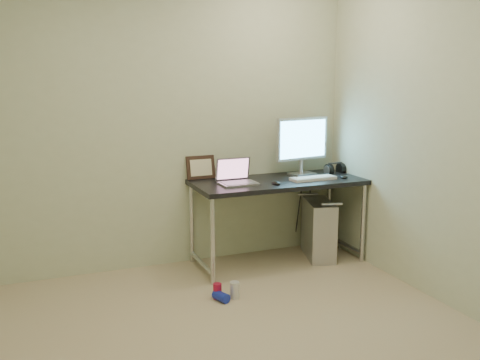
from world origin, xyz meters
The scene contains 18 objects.
floor centered at (0.00, 0.00, 0.00)m, with size 3.50×3.50×0.00m, color tan.
wall_back centered at (0.00, 1.75, 1.25)m, with size 3.50×0.02×2.50m, color beige.
wall_right centered at (1.75, 0.00, 1.25)m, with size 0.02×3.50×2.50m, color beige.
desk centered at (1.00, 1.42, 0.67)m, with size 1.49×0.65×0.75m.
tower_computer centered at (1.42, 1.41, 0.26)m, with size 0.36×0.55×0.56m.
cable_a centered at (1.37, 1.70, 0.40)m, with size 0.01×0.01×0.70m, color black.
cable_b centered at (1.46, 1.68, 0.38)m, with size 0.01×0.01×0.72m, color black.
can_red centered at (0.23, 0.86, 0.06)m, with size 0.06×0.06×0.12m, color #A81133.
can_white centered at (0.35, 0.81, 0.06)m, with size 0.07×0.07×0.13m, color silver.
can_blue centered at (0.24, 0.80, 0.04)m, with size 0.07×0.07×0.13m, color #1828AC.
laptop centered at (0.61, 1.42, 0.80)m, with size 0.31×0.26×0.21m.
monitor centered at (1.32, 1.58, 1.06)m, with size 0.56×0.20×0.52m.
keyboard centered at (1.29, 1.32, 0.76)m, with size 0.41×0.13×0.02m, color silver.
mouse_right centered at (1.58, 1.28, 0.77)m, with size 0.07×0.11×0.04m, color black.
mouse_left centered at (0.90, 1.25, 0.77)m, with size 0.06×0.10×0.03m, color black.
headphones centered at (1.65, 1.54, 0.78)m, with size 0.18×0.11×0.12m.
picture_frame centered at (0.39, 1.73, 0.85)m, with size 0.26×0.03×0.21m, color black.
webcam centered at (0.55, 1.72, 0.84)m, with size 0.05×0.04×0.12m.
Camera 1 is at (-1.03, -2.70, 1.65)m, focal length 40.00 mm.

